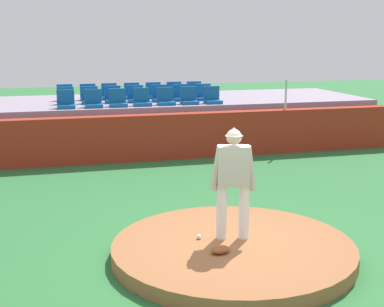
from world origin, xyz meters
name	(u,v)px	position (x,y,z in m)	size (l,w,h in m)	color
ground_plane	(233,257)	(0.00, 0.00, 0.00)	(60.00, 60.00, 0.00)	#2B6C35
pitchers_mound	(233,250)	(0.00, 0.00, 0.11)	(3.74, 3.74, 0.22)	#975E38
pitcher	(233,175)	(0.06, 0.20, 1.25)	(0.73, 0.37, 1.77)	white
baseball	(199,237)	(-0.46, 0.31, 0.26)	(0.07, 0.07, 0.07)	white
fielding_glove	(220,250)	(-0.31, -0.33, 0.28)	(0.30, 0.20, 0.11)	brown
brick_barrier	(149,137)	(0.00, 6.98, 0.63)	(15.62, 0.40, 1.25)	#9E2B1A
fence_post_right	(286,95)	(4.01, 6.98, 1.68)	(0.06, 0.06, 0.86)	silver
bleacher_platform	(134,121)	(0.00, 9.58, 0.68)	(14.78, 4.09, 1.37)	gray
stadium_chair_0	(66,103)	(-2.13, 8.04, 1.52)	(0.48, 0.44, 0.50)	#105596
stadium_chair_1	(93,102)	(-1.37, 8.03, 1.52)	(0.48, 0.44, 0.50)	#105596
stadium_chair_2	(118,101)	(-0.68, 8.03, 1.52)	(0.48, 0.44, 0.50)	#105596
stadium_chair_3	(142,100)	(0.01, 8.05, 1.52)	(0.48, 0.44, 0.50)	#105596
stadium_chair_4	(166,99)	(0.72, 8.07, 1.52)	(0.48, 0.44, 0.50)	#105596
stadium_chair_5	(189,99)	(1.42, 8.08, 1.52)	(0.48, 0.44, 0.50)	#105596
stadium_chair_6	(212,98)	(2.13, 8.04, 1.52)	(0.48, 0.44, 0.50)	#105596
stadium_chair_7	(66,99)	(-2.10, 8.93, 1.52)	(0.48, 0.44, 0.50)	#105596
stadium_chair_8	(90,98)	(-1.39, 8.94, 1.52)	(0.48, 0.44, 0.50)	#105596
stadium_chair_9	(113,97)	(-0.71, 8.96, 1.52)	(0.48, 0.44, 0.50)	#105596
stadium_chair_10	(136,97)	(-0.02, 8.95, 1.52)	(0.48, 0.44, 0.50)	#105596
stadium_chair_11	(160,96)	(0.73, 8.94, 1.52)	(0.48, 0.44, 0.50)	#105596
stadium_chair_12	(181,96)	(1.40, 8.97, 1.52)	(0.48, 0.44, 0.50)	#105596
stadium_chair_13	(204,95)	(2.12, 8.93, 1.52)	(0.48, 0.44, 0.50)	#105596
stadium_chair_14	(65,96)	(-2.08, 9.85, 1.52)	(0.48, 0.44, 0.50)	#105596
stadium_chair_15	(88,95)	(-1.37, 9.85, 1.52)	(0.48, 0.44, 0.50)	#105596
stadium_chair_16	(110,94)	(-0.70, 9.88, 1.52)	(0.48, 0.44, 0.50)	#105596
stadium_chair_17	(132,94)	(0.02, 9.88, 1.52)	(0.48, 0.44, 0.50)	#105596
stadium_chair_18	(154,93)	(0.71, 9.86, 1.52)	(0.48, 0.44, 0.50)	#105596
stadium_chair_19	(175,93)	(1.41, 9.88, 1.52)	(0.48, 0.44, 0.50)	#105596
stadium_chair_20	(195,92)	(2.08, 9.87, 1.52)	(0.48, 0.44, 0.50)	#105596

